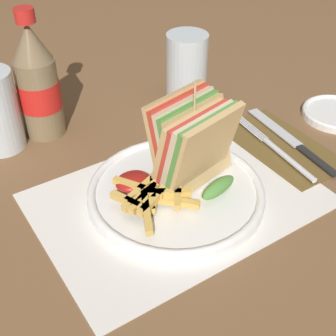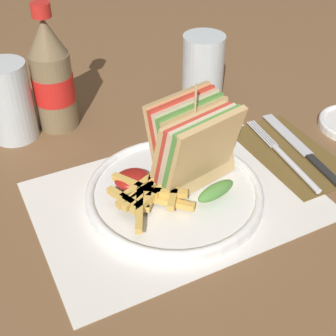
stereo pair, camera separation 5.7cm
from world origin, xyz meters
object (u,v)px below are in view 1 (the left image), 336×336
plate_main (176,192)px  fork (280,152)px  knife (291,140)px  coke_bottle_near (38,84)px  glass_near (186,74)px  side_saucer (336,113)px  club_sandwich (194,145)px

plate_main → fork: plate_main is taller
knife → coke_bottle_near: size_ratio=1.01×
glass_near → side_saucer: bearing=-45.0°
fork → side_saucer: (0.17, 0.03, -0.00)m
plate_main → coke_bottle_near: coke_bottle_near is taller
club_sandwich → knife: 0.21m
club_sandwich → coke_bottle_near: 0.28m
coke_bottle_near → plate_main: bearing=-71.2°
fork → coke_bottle_near: coke_bottle_near is taller
club_sandwich → fork: 0.17m
club_sandwich → side_saucer: size_ratio=1.30×
club_sandwich → glass_near: 0.24m
coke_bottle_near → fork: bearing=-43.8°
knife → coke_bottle_near: coke_bottle_near is taller
knife → glass_near: glass_near is taller
club_sandwich → fork: club_sandwich is taller
plate_main → knife: 0.23m
knife → glass_near: size_ratio=1.64×
side_saucer → knife: bearing=-172.2°
plate_main → knife: plate_main is taller
club_sandwich → coke_bottle_near: size_ratio=0.72×
knife → glass_near: 0.22m
coke_bottle_near → glass_near: size_ratio=1.62×
fork → coke_bottle_near: size_ratio=0.94×
plate_main → coke_bottle_near: (-0.09, 0.26, 0.08)m
plate_main → fork: 0.19m
fork → coke_bottle_near: (-0.28, 0.27, 0.08)m
club_sandwich → glass_near: bearing=57.2°
fork → club_sandwich: bearing=179.2°
glass_near → side_saucer: glass_near is taller
plate_main → glass_near: glass_near is taller
glass_near → side_saucer: 0.27m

